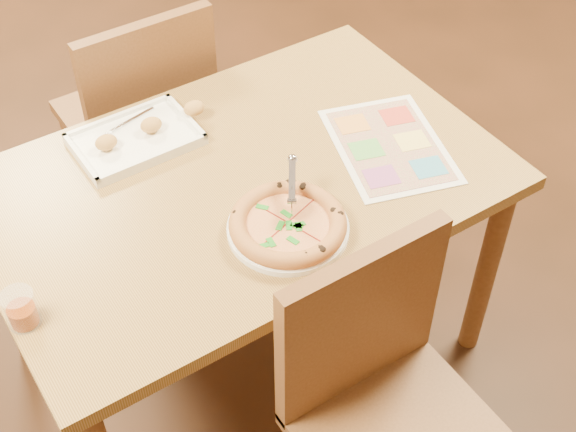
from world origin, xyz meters
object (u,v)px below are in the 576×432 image
appetizer_tray (139,137)px  menu (389,146)px  chair_far (143,104)px  pizza_cutter (292,187)px  glass_tumbler (21,311)px  pizza (288,224)px  plate (288,229)px  chair_near (382,381)px  dining_table (241,201)px

appetizer_tray → menu: size_ratio=0.96×
appetizer_tray → menu: (0.54, -0.38, -0.01)m
chair_far → pizza_cutter: bearing=93.1°
pizza_cutter → glass_tumbler: 0.66m
chair_far → glass_tumbler: 0.98m
chair_far → pizza_cutter: chair_far is taller
pizza → glass_tumbler: 0.62m
plate → glass_tumbler: 0.62m
pizza_cutter → appetizer_tray: bearing=57.7°
chair_near → menu: bearing=51.4°
chair_far → plate: size_ratio=1.62×
pizza → glass_tumbler: bearing=172.0°
dining_table → plate: bearing=-90.3°
chair_near → chair_far: 1.20m
chair_near → pizza: (-0.00, 0.37, 0.18)m
chair_far → menu: (0.39, -0.71, 0.16)m
pizza → menu: (0.39, 0.12, -0.03)m
dining_table → chair_near: bearing=-90.0°
chair_far → menu: bearing=118.7°
glass_tumbler → chair_near: bearing=-36.8°
plate → pizza_cutter: size_ratio=2.31×
pizza_cutter → appetizer_tray: (-0.19, 0.44, -0.07)m
chair_near → chair_far: same height
dining_table → pizza: bearing=-91.0°
plate → dining_table: bearing=89.7°
chair_far → glass_tumbler: chair_far is taller
plate → pizza_cutter: bearing=48.5°
pizza → glass_tumbler: size_ratio=3.16×
chair_near → glass_tumbler: size_ratio=5.35×
plate → glass_tumbler: (-0.61, 0.08, 0.03)m
chair_far → plate: 0.84m
glass_tumbler → menu: glass_tumbler is taller
pizza_cutter → glass_tumbler: bearing=121.1°
appetizer_tray → glass_tumbler: 0.62m
menu → chair_far: bearing=118.7°
dining_table → appetizer_tray: bearing=119.8°
glass_tumbler → pizza_cutter: bearing=-2.9°
pizza_cutter → plate: bearing=172.4°
chair_far → appetizer_tray: chair_far is taller
dining_table → pizza: pizza is taller
dining_table → appetizer_tray: 0.32m
pizza → glass_tumbler: glass_tumbler is taller
chair_far → plate: bearing=89.9°
glass_tumbler → chair_far: bearing=50.4°
pizza → chair_near: bearing=-89.4°
chair_near → appetizer_tray: size_ratio=1.28×
plate → pizza: size_ratio=1.04×
appetizer_tray → chair_near: bearing=-80.1°
chair_near → glass_tumbler: (-0.61, 0.46, 0.19)m
pizza → pizza_cutter: pizza_cutter is taller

